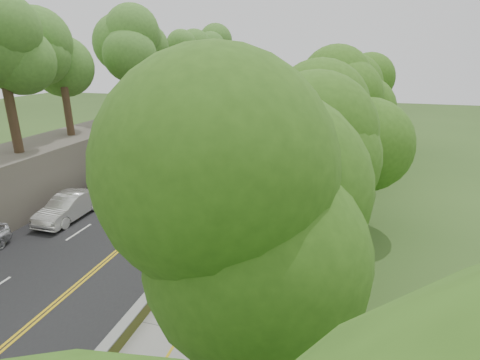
{
  "coord_description": "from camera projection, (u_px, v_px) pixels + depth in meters",
  "views": [
    {
      "loc": [
        7.5,
        -16.65,
        10.15
      ],
      "look_at": [
        0.5,
        8.0,
        1.4
      ],
      "focal_mm": 28.0,
      "sensor_mm": 36.0,
      "label": 1
    }
  ],
  "objects": [
    {
      "name": "rock_embankment",
      "position": [
        123.0,
        140.0,
        36.88
      ],
      "size": [
        5.0,
        66.0,
        4.0
      ],
      "primitive_type": "cube",
      "color": "#595147",
      "rests_on": "ground"
    },
    {
      "name": "construction_barrel",
      "position": [
        295.0,
        156.0,
        36.8
      ],
      "size": [
        0.54,
        0.54,
        0.88
      ],
      "primitive_type": "cylinder",
      "color": "red",
      "rests_on": "sidewalk"
    },
    {
      "name": "jersey_barrier",
      "position": [
        258.0,
        167.0,
        33.87
      ],
      "size": [
        0.42,
        66.0,
        0.6
      ],
      "primitive_type": "cube",
      "color": "#CBD939",
      "rests_on": "ground"
    },
    {
      "name": "car_5",
      "position": [
        186.0,
        144.0,
        40.7
      ],
      "size": [
        1.68,
        4.36,
        1.42
      ],
      "primitive_type": "imported",
      "rotation": [
        0.0,
        0.0,
        -0.04
      ],
      "color": "#B8B9C1",
      "rests_on": "road"
    },
    {
      "name": "streetlight",
      "position": [
        143.0,
        116.0,
        34.33
      ],
      "size": [
        2.52,
        0.22,
        8.0
      ],
      "color": "gray",
      "rests_on": "ground"
    },
    {
      "name": "person_far",
      "position": [
        307.0,
        136.0,
        43.56
      ],
      "size": [
        1.07,
        0.61,
        1.72
      ],
      "primitive_type": "imported",
      "rotation": [
        0.0,
        0.0,
        3.34
      ],
      "color": "black",
      "rests_on": "sidewalk"
    },
    {
      "name": "chainlink_fence",
      "position": [
        308.0,
        164.0,
        32.51
      ],
      "size": [
        0.04,
        66.0,
        2.0
      ],
      "primitive_type": "cube",
      "color": "slate",
      "rests_on": "ground"
    },
    {
      "name": "road",
      "position": [
        200.0,
        165.0,
        35.42
      ],
      "size": [
        11.2,
        66.0,
        0.04
      ],
      "primitive_type": "cube",
      "color": "black",
      "rests_on": "ground"
    },
    {
      "name": "car_7",
      "position": [
        199.0,
        132.0,
        46.31
      ],
      "size": [
        2.36,
        5.41,
        1.55
      ],
      "primitive_type": "imported",
      "rotation": [
        0.0,
        0.0,
        -0.04
      ],
      "color": "maroon",
      "rests_on": "road"
    },
    {
      "name": "painter_0",
      "position": [
        227.0,
        206.0,
        23.65
      ],
      "size": [
        0.8,
        0.99,
        1.76
      ],
      "primitive_type": "imported",
      "rotation": [
        0.0,
        0.0,
        1.88
      ],
      "color": "gold",
      "rests_on": "sidewalk"
    },
    {
      "name": "sidewalk",
      "position": [
        283.0,
        172.0,
        33.36
      ],
      "size": [
        4.2,
        66.0,
        0.05
      ],
      "primitive_type": "cube",
      "color": "gray",
      "rests_on": "ground"
    },
    {
      "name": "trees_embankment",
      "position": [
        118.0,
        48.0,
        34.0
      ],
      "size": [
        6.4,
        66.0,
        13.0
      ],
      "primitive_type": null,
      "color": "#4F882F",
      "rests_on": "rock_embankment"
    },
    {
      "name": "painter_1",
      "position": [
        252.0,
        182.0,
        28.19
      ],
      "size": [
        0.44,
        0.64,
        1.72
      ],
      "primitive_type": "imported",
      "rotation": [
        0.0,
        0.0,
        1.61
      ],
      "color": "white",
      "rests_on": "sidewalk"
    },
    {
      "name": "car_3",
      "position": [
        108.0,
        184.0,
        28.01
      ],
      "size": [
        2.65,
        5.52,
        1.55
      ],
      "primitive_type": "imported",
      "rotation": [
        0.0,
        0.0,
        0.09
      ],
      "color": "black",
      "rests_on": "road"
    },
    {
      "name": "trees_fenceside",
      "position": [
        342.0,
        94.0,
        29.96
      ],
      "size": [
        7.0,
        66.0,
        14.0
      ],
      "primitive_type": null,
      "color": "#42781F",
      "rests_on": "ground"
    },
    {
      "name": "car_4",
      "position": [
        126.0,
        165.0,
        32.64
      ],
      "size": [
        2.07,
        4.84,
        1.63
      ],
      "primitive_type": "imported",
      "rotation": [
        0.0,
        0.0,
        0.03
      ],
      "color": "#C7B886",
      "rests_on": "road"
    },
    {
      "name": "car_8",
      "position": [
        229.0,
        114.0,
        59.66
      ],
      "size": [
        2.17,
        4.88,
        1.63
      ],
      "primitive_type": "imported",
      "rotation": [
        0.0,
        0.0,
        -0.05
      ],
      "color": "white",
      "rests_on": "road"
    },
    {
      "name": "ground",
      "position": [
        191.0,
        249.0,
        20.38
      ],
      "size": [
        140.0,
        140.0,
        0.0
      ],
      "primitive_type": "plane",
      "color": "#33511E",
      "rests_on": "ground"
    },
    {
      "name": "painter_2",
      "position": [
        246.0,
        183.0,
        27.98
      ],
      "size": [
        0.67,
        0.84,
        1.68
      ],
      "primitive_type": "imported",
      "rotation": [
        0.0,
        0.0,
        1.53
      ],
      "color": "black",
      "rests_on": "sidewalk"
    },
    {
      "name": "painter_3",
      "position": [
        256.0,
        183.0,
        27.89
      ],
      "size": [
        0.78,
        1.21,
        1.76
      ],
      "primitive_type": "imported",
      "rotation": [
        0.0,
        0.0,
        1.46
      ],
      "color": "brown",
      "rests_on": "sidewalk"
    },
    {
      "name": "car_2",
      "position": [
        114.0,
        184.0,
        28.37
      ],
      "size": [
        2.32,
        4.94,
        1.37
      ],
      "primitive_type": "imported",
      "rotation": [
        0.0,
        0.0,
        0.01
      ],
      "color": "#57171B",
      "rests_on": "road"
    },
    {
      "name": "concrete_block",
      "position": [
        249.0,
        300.0,
        15.48
      ],
      "size": [
        1.34,
        1.13,
        0.77
      ],
      "primitive_type": "cube",
      "rotation": [
        0.0,
        0.0,
        0.25
      ],
      "color": "slate",
      "rests_on": "sidewalk"
    },
    {
      "name": "signpost",
      "position": [
        185.0,
        246.0,
        16.72
      ],
      "size": [
        0.62,
        0.09,
        3.1
      ],
      "color": "gray",
      "rests_on": "sidewalk"
    },
    {
      "name": "car_1",
      "position": [
        69.0,
        207.0,
        23.8
      ],
      "size": [
        1.81,
        4.97,
        1.63
      ],
      "primitive_type": "imported",
      "rotation": [
        0.0,
        0.0,
        0.02
      ],
      "color": "white",
      "rests_on": "road"
    },
    {
      "name": "car_6",
      "position": [
        200.0,
        136.0,
        44.45
      ],
      "size": [
        2.62,
        5.03,
        1.35
      ],
      "primitive_type": "imported",
      "rotation": [
        0.0,
        0.0,
        0.08
      ],
      "color": "black",
      "rests_on": "road"
    }
  ]
}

